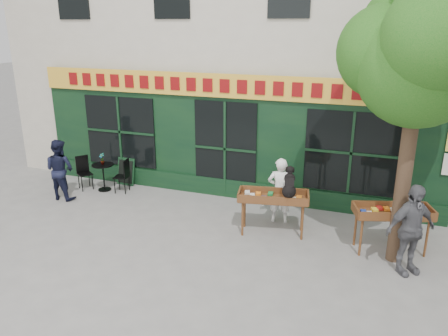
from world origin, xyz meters
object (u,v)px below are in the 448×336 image
(woman, at_px, (280,190))
(man_right, at_px, (410,230))
(book_cart_right, at_px, (393,214))
(book_cart_center, at_px, (273,199))
(bistro_table, at_px, (103,172))
(man_left, at_px, (60,169))
(dog, at_px, (289,182))

(woman, distance_m, man_right, 3.09)
(woman, bearing_deg, man_right, 142.49)
(woman, distance_m, book_cart_right, 2.54)
(book_cart_center, distance_m, book_cart_right, 2.46)
(man_right, height_order, bistro_table, man_right)
(book_cart_right, height_order, man_left, man_left)
(woman, bearing_deg, dog, 105.42)
(man_right, bearing_deg, bistro_table, 130.09)
(woman, bearing_deg, bistro_table, -14.81)
(book_cart_center, relative_size, woman, 1.01)
(dog, xyz_separation_m, woman, (-0.35, 0.70, -0.50))
(man_right, bearing_deg, book_cart_center, 127.65)
(man_right, height_order, man_left, man_right)
(book_cart_center, distance_m, man_right, 2.86)
(man_left, bearing_deg, dog, 179.43)
(bistro_table, xyz_separation_m, man_left, (-0.70, -0.90, 0.27))
(book_cart_right, bearing_deg, dog, 164.41)
(book_cart_center, distance_m, dog, 0.59)
(book_cart_right, xyz_separation_m, man_right, (0.30, -0.75, 0.06))
(book_cart_center, bearing_deg, woman, 78.86)
(bistro_table, height_order, man_left, man_left)
(man_right, relative_size, bistro_table, 2.32)
(woman, height_order, book_cart_right, woman)
(woman, bearing_deg, man_left, -5.52)
(book_cart_center, height_order, man_left, man_left)
(man_left, bearing_deg, bistro_table, -127.26)
(woman, relative_size, man_right, 0.89)
(dog, distance_m, book_cart_right, 2.17)
(book_cart_right, relative_size, man_right, 0.92)
(book_cart_right, height_order, bistro_table, book_cart_right)
(book_cart_right, relative_size, bistro_table, 2.13)
(man_right, bearing_deg, woman, 115.89)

